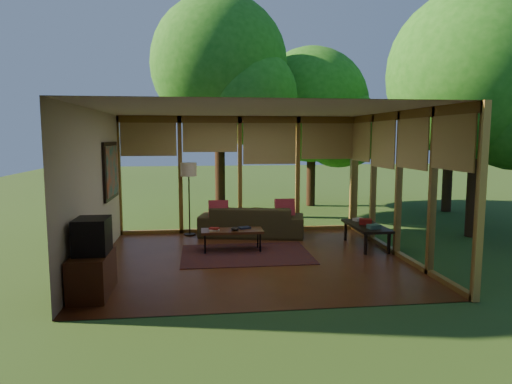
{
  "coord_description": "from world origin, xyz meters",
  "views": [
    {
      "loc": [
        -0.95,
        -8.07,
        2.23
      ],
      "look_at": [
        0.15,
        0.7,
        1.16
      ],
      "focal_mm": 32.0,
      "sensor_mm": 36.0,
      "label": 1
    }
  ],
  "objects": [
    {
      "name": "sofa",
      "position": [
        0.22,
        2.0,
        0.34
      ],
      "size": [
        2.46,
        1.37,
        0.68
      ],
      "primitive_type": "imported",
      "rotation": [
        0.0,
        0.0,
        2.93
      ],
      "color": "#3B351D",
      "rests_on": "floor"
    },
    {
      "name": "console_book_a",
      "position": [
        2.4,
        0.27,
        0.5
      ],
      "size": [
        0.26,
        0.21,
        0.08
      ],
      "primitive_type": "cube",
      "rotation": [
        0.0,
        0.0,
        0.21
      ],
      "color": "#365F58",
      "rests_on": "side_console"
    },
    {
      "name": "window_wall_right",
      "position": [
        2.75,
        0.0,
        1.35
      ],
      "size": [
        0.12,
        5.0,
        2.7
      ],
      "primitive_type": "cube",
      "color": "olive",
      "rests_on": "ground"
    },
    {
      "name": "ct_bowl",
      "position": [
        -0.28,
        0.56,
        0.46
      ],
      "size": [
        0.16,
        0.16,
        0.07
      ],
      "primitive_type": "ellipsoid",
      "color": "black",
      "rests_on": "coffee_table"
    },
    {
      "name": "floor_lamp",
      "position": [
        -1.18,
        2.25,
        1.41
      ],
      "size": [
        0.36,
        0.36,
        1.65
      ],
      "color": "black",
      "rests_on": "floor"
    },
    {
      "name": "pillow_left",
      "position": [
        -0.53,
        1.95,
        0.6
      ],
      "size": [
        0.44,
        0.23,
        0.46
      ],
      "primitive_type": "cube",
      "rotation": [
        -0.21,
        0.0,
        0.0
      ],
      "color": "maroon",
      "rests_on": "sofa"
    },
    {
      "name": "wall_front",
      "position": [
        0.0,
        -2.5,
        1.35
      ],
      "size": [
        5.5,
        0.04,
        2.7
      ],
      "primitive_type": "cube",
      "color": "beige",
      "rests_on": "ground"
    },
    {
      "name": "media_cabinet",
      "position": [
        -2.47,
        -1.57,
        0.3
      ],
      "size": [
        0.5,
        1.0,
        0.6
      ],
      "primitive_type": "cube",
      "color": "#512A16",
      "rests_on": "floor"
    },
    {
      "name": "wall_painting",
      "position": [
        -2.71,
        1.4,
        1.55
      ],
      "size": [
        0.06,
        1.35,
        1.15
      ],
      "color": "black",
      "rests_on": "wall_left"
    },
    {
      "name": "console_book_c",
      "position": [
        2.4,
        1.12,
        0.48
      ],
      "size": [
        0.25,
        0.22,
        0.06
      ],
      "primitive_type": "cube",
      "rotation": [
        0.0,
        0.0,
        0.4
      ],
      "color": "beige",
      "rests_on": "side_console"
    },
    {
      "name": "ct_book_lower",
      "position": [
        -0.68,
        0.61,
        0.44
      ],
      "size": [
        0.2,
        0.15,
        0.03
      ],
      "primitive_type": "cube",
      "rotation": [
        0.0,
        0.0,
        0.03
      ],
      "color": "beige",
      "rests_on": "coffee_table"
    },
    {
      "name": "ct_book_upper",
      "position": [
        -0.68,
        0.61,
        0.47
      ],
      "size": [
        0.21,
        0.19,
        0.03
      ],
      "primitive_type": "cube",
      "rotation": [
        0.0,
        0.0,
        -0.36
      ],
      "color": "maroon",
      "rests_on": "coffee_table"
    },
    {
      "name": "console_book_b",
      "position": [
        2.4,
        0.72,
        0.51
      ],
      "size": [
        0.29,
        0.25,
        0.11
      ],
      "primitive_type": "cube",
      "rotation": [
        0.0,
        0.0,
        -0.32
      ],
      "color": "maroon",
      "rests_on": "side_console"
    },
    {
      "name": "rug",
      "position": [
        -0.08,
        0.36,
        0.01
      ],
      "size": [
        2.43,
        1.72,
        0.01
      ],
      "primitive_type": "cube",
      "color": "maroon",
      "rests_on": "floor"
    },
    {
      "name": "floor",
      "position": [
        0.0,
        0.0,
        0.0
      ],
      "size": [
        5.5,
        5.5,
        0.0
      ],
      "primitive_type": "plane",
      "color": "#602F19",
      "rests_on": "ground"
    },
    {
      "name": "tree_se",
      "position": [
        4.95,
        1.33,
        3.56
      ],
      "size": [
        3.68,
        3.68,
        5.41
      ],
      "color": "#311E12",
      "rests_on": "ground"
    },
    {
      "name": "ct_book_side",
      "position": [
        -0.08,
        0.74,
        0.44
      ],
      "size": [
        0.27,
        0.23,
        0.03
      ],
      "primitive_type": "cube",
      "rotation": [
        0.0,
        0.0,
        0.36
      ],
      "color": "black",
      "rests_on": "coffee_table"
    },
    {
      "name": "tree_far",
      "position": [
        6.13,
        4.68,
        3.16
      ],
      "size": [
        2.91,
        2.91,
        4.63
      ],
      "color": "#311E12",
      "rests_on": "ground"
    },
    {
      "name": "window_wall_back",
      "position": [
        0.0,
        2.5,
        1.35
      ],
      "size": [
        5.5,
        0.12,
        2.7
      ],
      "primitive_type": "cube",
      "color": "olive",
      "rests_on": "ground"
    },
    {
      "name": "side_console",
      "position": [
        2.4,
        0.67,
        0.41
      ],
      "size": [
        0.6,
        1.4,
        0.46
      ],
      "color": "black",
      "rests_on": "floor"
    },
    {
      "name": "ceiling",
      "position": [
        0.0,
        0.0,
        2.7
      ],
      "size": [
        5.5,
        5.5,
        0.0
      ],
      "primitive_type": "plane",
      "rotation": [
        3.14,
        0.0,
        0.0
      ],
      "color": "silver",
      "rests_on": "ground"
    },
    {
      "name": "pillow_right",
      "position": [
        0.97,
        1.95,
        0.6
      ],
      "size": [
        0.44,
        0.24,
        0.47
      ],
      "primitive_type": "cube",
      "rotation": [
        -0.21,
        0.0,
        0.0
      ],
      "color": "maroon",
      "rests_on": "sofa"
    },
    {
      "name": "tree_nw",
      "position": [
        -0.36,
        4.78,
        4.2
      ],
      "size": [
        3.74,
        3.74,
        6.08
      ],
      "color": "#311E12",
      "rests_on": "ground"
    },
    {
      "name": "coffee_table",
      "position": [
        -0.33,
        0.66,
        0.39
      ],
      "size": [
        1.2,
        0.5,
        0.43
      ],
      "color": "#512A16",
      "rests_on": "floor"
    },
    {
      "name": "wall_left",
      "position": [
        -2.75,
        0.0,
        1.35
      ],
      "size": [
        0.04,
        5.0,
        2.7
      ],
      "primitive_type": "cube",
      "color": "beige",
      "rests_on": "ground"
    },
    {
      "name": "tree_ne",
      "position": [
        2.66,
        6.42,
        3.23
      ],
      "size": [
        3.65,
        3.65,
        5.06
      ],
      "color": "#311E12",
      "rests_on": "ground"
    },
    {
      "name": "television",
      "position": [
        -2.45,
        -1.57,
        0.85
      ],
      "size": [
        0.45,
        0.55,
        0.5
      ],
      "primitive_type": "cube",
      "color": "black",
      "rests_on": "media_cabinet"
    },
    {
      "name": "exterior_lawn",
      "position": [
        8.0,
        8.0,
        -0.01
      ],
      "size": [
        40.0,
        40.0,
        0.0
      ],
      "primitive_type": "plane",
      "color": "#2C4E1D",
      "rests_on": "ground"
    }
  ]
}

